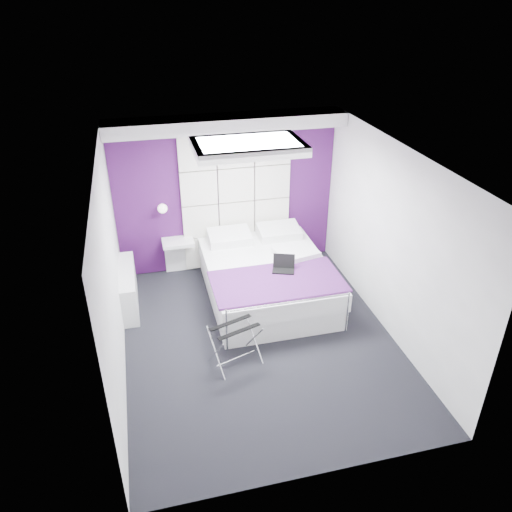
{
  "coord_description": "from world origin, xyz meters",
  "views": [
    {
      "loc": [
        -1.35,
        -5.26,
        4.34
      ],
      "look_at": [
        0.04,
        0.35,
        1.13
      ],
      "focal_mm": 35.0,
      "sensor_mm": 36.0,
      "label": 1
    }
  ],
  "objects_px": {
    "wall_lamp": "(162,208)",
    "nightstand": "(178,242)",
    "bed": "(267,278)",
    "luggage_rack": "(235,345)",
    "radiator": "(129,288)",
    "laptop": "(283,266)"
  },
  "relations": [
    {
      "from": "wall_lamp",
      "to": "nightstand",
      "type": "distance_m",
      "value": 0.64
    },
    {
      "from": "bed",
      "to": "luggage_rack",
      "type": "bearing_deg",
      "value": -119.44
    },
    {
      "from": "bed",
      "to": "luggage_rack",
      "type": "xyz_separation_m",
      "value": [
        -0.78,
        -1.39,
        -0.05
      ]
    },
    {
      "from": "wall_lamp",
      "to": "radiator",
      "type": "bearing_deg",
      "value": -130.1
    },
    {
      "from": "radiator",
      "to": "nightstand",
      "type": "bearing_deg",
      "value": 40.8
    },
    {
      "from": "bed",
      "to": "laptop",
      "type": "height_order",
      "value": "laptop"
    },
    {
      "from": "radiator",
      "to": "laptop",
      "type": "height_order",
      "value": "laptop"
    },
    {
      "from": "wall_lamp",
      "to": "nightstand",
      "type": "xyz_separation_m",
      "value": [
        0.19,
        -0.04,
        -0.61
      ]
    },
    {
      "from": "radiator",
      "to": "luggage_rack",
      "type": "distance_m",
      "value": 2.1
    },
    {
      "from": "nightstand",
      "to": "laptop",
      "type": "distance_m",
      "value": 1.89
    },
    {
      "from": "radiator",
      "to": "bed",
      "type": "relative_size",
      "value": 0.54
    },
    {
      "from": "radiator",
      "to": "nightstand",
      "type": "distance_m",
      "value": 1.15
    },
    {
      "from": "radiator",
      "to": "wall_lamp",
      "type": "bearing_deg",
      "value": 49.9
    },
    {
      "from": "bed",
      "to": "nightstand",
      "type": "relative_size",
      "value": 4.46
    },
    {
      "from": "nightstand",
      "to": "wall_lamp",
      "type": "bearing_deg",
      "value": 168.37
    },
    {
      "from": "nightstand",
      "to": "luggage_rack",
      "type": "relative_size",
      "value": 0.86
    },
    {
      "from": "laptop",
      "to": "nightstand",
      "type": "bearing_deg",
      "value": 157.4
    },
    {
      "from": "bed",
      "to": "nightstand",
      "type": "height_order",
      "value": "bed"
    },
    {
      "from": "wall_lamp",
      "to": "bed",
      "type": "distance_m",
      "value": 1.97
    },
    {
      "from": "bed",
      "to": "laptop",
      "type": "bearing_deg",
      "value": -61.57
    },
    {
      "from": "wall_lamp",
      "to": "luggage_rack",
      "type": "xyz_separation_m",
      "value": [
        0.64,
        -2.42,
        -0.93
      ]
    },
    {
      "from": "laptop",
      "to": "wall_lamp",
      "type": "bearing_deg",
      "value": 160.25
    }
  ]
}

